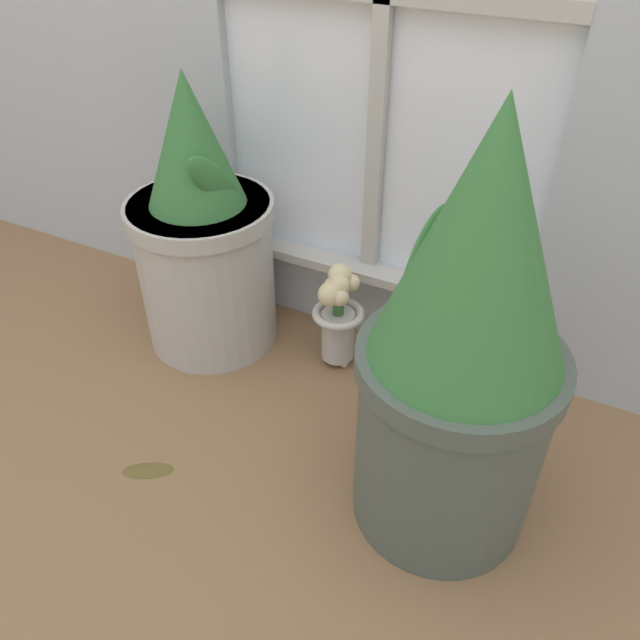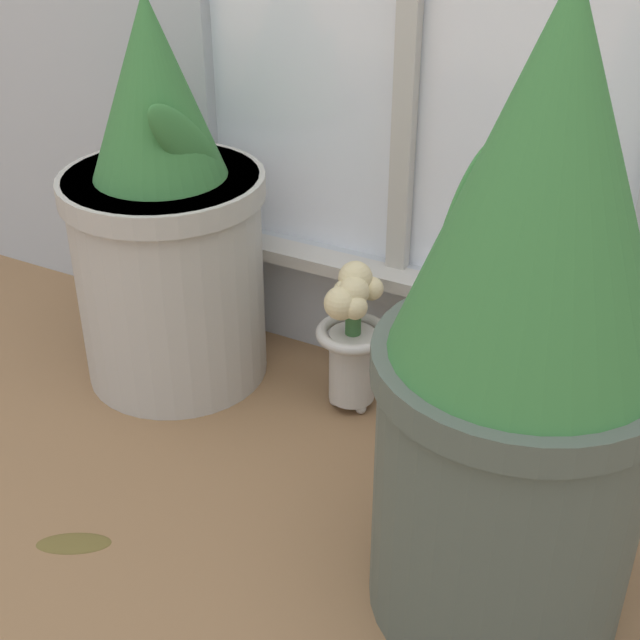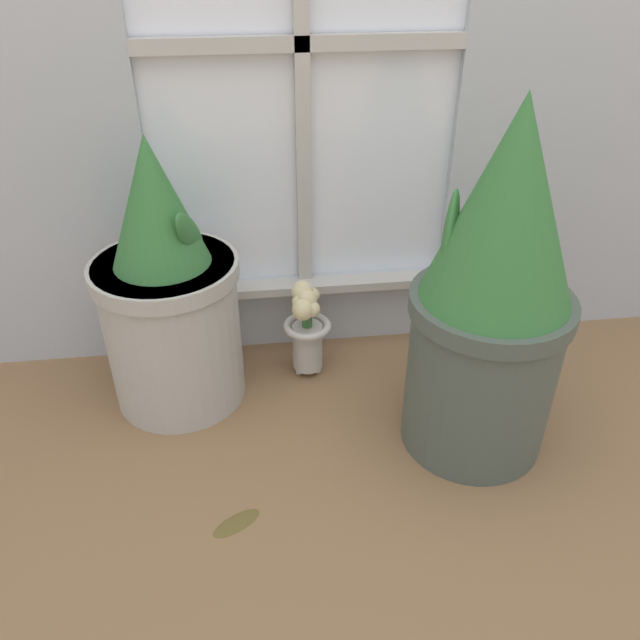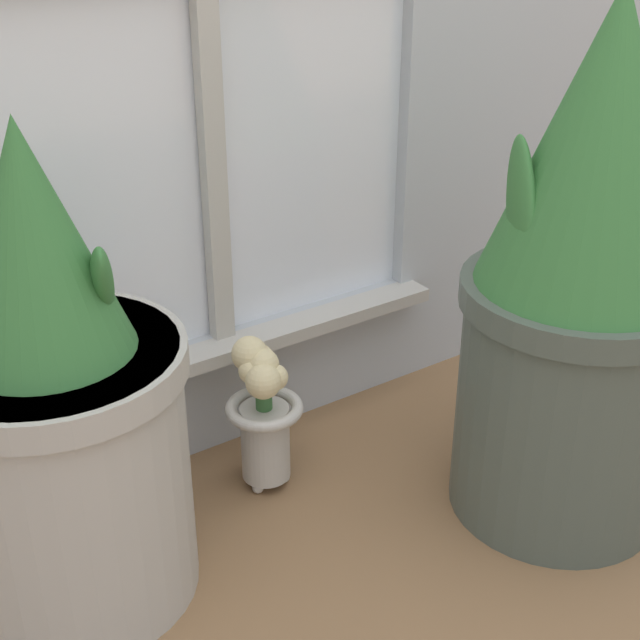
{
  "view_description": "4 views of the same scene",
  "coord_description": "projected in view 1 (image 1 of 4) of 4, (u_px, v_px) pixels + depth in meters",
  "views": [
    {
      "loc": [
        0.49,
        -0.64,
        1.05
      ],
      "look_at": [
        0.01,
        0.32,
        0.23
      ],
      "focal_mm": 35.0,
      "sensor_mm": 36.0,
      "label": 1
    },
    {
      "loc": [
        0.55,
        -0.72,
        0.95
      ],
      "look_at": [
        -0.02,
        0.35,
        0.23
      ],
      "focal_mm": 50.0,
      "sensor_mm": 36.0,
      "label": 2
    },
    {
      "loc": [
        -0.15,
        -0.92,
        1.08
      ],
      "look_at": [
        0.01,
        0.34,
        0.24
      ],
      "focal_mm": 35.0,
      "sensor_mm": 36.0,
      "label": 3
    },
    {
      "loc": [
        -0.62,
        -0.6,
        0.94
      ],
      "look_at": [
        0.02,
        0.34,
        0.35
      ],
      "focal_mm": 50.0,
      "sensor_mm": 36.0,
      "label": 4
    }
  ],
  "objects": [
    {
      "name": "fallen_leaf",
      "position": [
        147.0,
        470.0,
        1.31
      ],
      "size": [
        0.12,
        0.09,
        0.01
      ],
      "color": "brown",
      "rests_on": "ground_plane"
    },
    {
      "name": "flower_vase",
      "position": [
        338.0,
        313.0,
        1.51
      ],
      "size": [
        0.13,
        0.13,
        0.27
      ],
      "color": "#BCB7AD",
      "rests_on": "ground_plane"
    },
    {
      "name": "potted_plant_right",
      "position": [
        463.0,
        353.0,
        1.01
      ],
      "size": [
        0.35,
        0.35,
        0.82
      ],
      "color": "#4C564C",
      "rests_on": "ground_plane"
    },
    {
      "name": "ground_plane",
      "position": [
        246.0,
        493.0,
        1.27
      ],
      "size": [
        10.0,
        10.0,
        0.0
      ],
      "primitive_type": "plane",
      "color": "olive"
    },
    {
      "name": "potted_plant_left",
      "position": [
        203.0,
        238.0,
        1.51
      ],
      "size": [
        0.35,
        0.35,
        0.69
      ],
      "color": "#B7B2A8",
      "rests_on": "ground_plane"
    }
  ]
}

